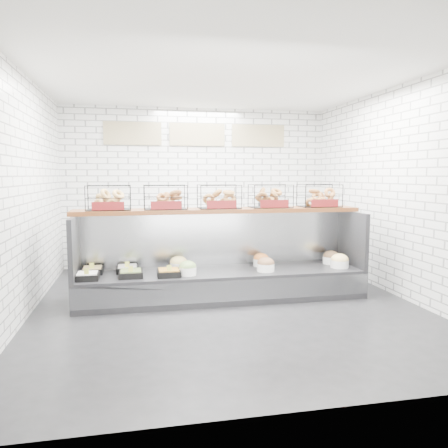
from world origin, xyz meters
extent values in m
plane|color=black|center=(0.00, 0.00, 0.00)|extent=(5.50, 5.50, 0.00)
cube|color=silver|center=(0.00, 2.75, 1.50)|extent=(5.00, 0.02, 3.00)
cube|color=silver|center=(-2.50, 0.00, 1.50)|extent=(0.02, 5.50, 3.00)
cube|color=silver|center=(2.50, 0.00, 1.50)|extent=(0.02, 5.50, 3.00)
cube|color=white|center=(0.00, 0.00, 3.00)|extent=(5.00, 5.50, 0.02)
cube|color=tan|center=(-1.20, 2.72, 2.50)|extent=(1.05, 0.03, 0.42)
cube|color=tan|center=(0.00, 2.72, 2.50)|extent=(1.05, 0.03, 0.42)
cube|color=tan|center=(1.20, 2.72, 2.50)|extent=(1.05, 0.03, 0.42)
cube|color=black|center=(0.00, 0.30, 0.20)|extent=(4.00, 0.90, 0.40)
cube|color=#93969B|center=(0.00, -0.14, 0.22)|extent=(4.00, 0.03, 0.28)
cube|color=#93969B|center=(0.00, 0.71, 0.80)|extent=(4.00, 0.08, 0.80)
cube|color=black|center=(-1.97, 0.30, 0.80)|extent=(0.06, 0.90, 0.80)
cube|color=black|center=(1.97, 0.30, 0.80)|extent=(0.06, 0.90, 0.80)
cube|color=black|center=(-1.80, 0.10, 0.44)|extent=(0.29, 0.29, 0.08)
cube|color=white|center=(-1.80, 0.10, 0.48)|extent=(0.24, 0.24, 0.04)
cube|color=#D7D84B|center=(-1.80, 0.00, 0.53)|extent=(0.06, 0.01, 0.08)
cube|color=black|center=(-1.77, 0.45, 0.44)|extent=(0.27, 0.27, 0.08)
cube|color=#E1C273|center=(-1.77, 0.45, 0.48)|extent=(0.23, 0.23, 0.04)
cube|color=#D7D84B|center=(-1.77, 0.35, 0.53)|extent=(0.06, 0.01, 0.08)
cube|color=black|center=(-1.26, 0.14, 0.44)|extent=(0.31, 0.31, 0.08)
cube|color=olive|center=(-1.26, 0.14, 0.48)|extent=(0.26, 0.26, 0.04)
cube|color=#D7D84B|center=(-1.26, 0.03, 0.53)|extent=(0.06, 0.01, 0.08)
cube|color=black|center=(-1.31, 0.44, 0.44)|extent=(0.29, 0.29, 0.08)
cube|color=silver|center=(-1.31, 0.44, 0.48)|extent=(0.25, 0.25, 0.04)
cube|color=#D7D84B|center=(-1.31, 0.34, 0.53)|extent=(0.06, 0.01, 0.08)
cube|color=black|center=(-0.76, 0.10, 0.44)|extent=(0.31, 0.31, 0.08)
cube|color=#C38329|center=(-0.76, 0.10, 0.48)|extent=(0.26, 0.26, 0.04)
cube|color=#D7D84B|center=(-0.76, -0.01, 0.53)|extent=(0.06, 0.01, 0.08)
cylinder|color=white|center=(-0.51, 0.11, 0.46)|extent=(0.23, 0.23, 0.11)
ellipsoid|color=#739A4E|center=(-0.51, 0.11, 0.52)|extent=(0.23, 0.23, 0.16)
cylinder|color=white|center=(-0.60, 0.45, 0.46)|extent=(0.25, 0.25, 0.11)
ellipsoid|color=#E8D076|center=(-0.60, 0.45, 0.52)|extent=(0.24, 0.24, 0.17)
cylinder|color=white|center=(0.59, 0.12, 0.46)|extent=(0.25, 0.25, 0.11)
ellipsoid|color=brown|center=(0.59, 0.12, 0.52)|extent=(0.24, 0.24, 0.17)
cylinder|color=white|center=(0.62, 0.48, 0.46)|extent=(0.23, 0.23, 0.11)
ellipsoid|color=orange|center=(0.62, 0.48, 0.52)|extent=(0.22, 0.22, 0.16)
cylinder|color=white|center=(1.71, 0.15, 0.46)|extent=(0.26, 0.26, 0.11)
ellipsoid|color=#E7C576|center=(1.71, 0.15, 0.52)|extent=(0.26, 0.26, 0.18)
cylinder|color=white|center=(1.71, 0.43, 0.46)|extent=(0.25, 0.25, 0.11)
ellipsoid|color=brown|center=(1.71, 0.43, 0.52)|extent=(0.24, 0.24, 0.17)
cube|color=#4A2410|center=(0.00, 0.52, 1.23)|extent=(4.10, 0.50, 0.06)
cube|color=black|center=(-1.53, 0.52, 1.43)|extent=(0.60, 0.38, 0.34)
cube|color=#5F1112|center=(-1.53, 0.32, 1.33)|extent=(0.42, 0.02, 0.11)
cube|color=black|center=(-0.77, 0.52, 1.43)|extent=(0.60, 0.38, 0.34)
cube|color=#5F1112|center=(-0.77, 0.32, 1.33)|extent=(0.42, 0.02, 0.11)
cube|color=black|center=(0.00, 0.52, 1.43)|extent=(0.60, 0.38, 0.34)
cube|color=#5F1112|center=(0.00, 0.32, 1.33)|extent=(0.42, 0.02, 0.11)
cube|color=black|center=(0.77, 0.52, 1.43)|extent=(0.60, 0.38, 0.34)
cube|color=#5F1112|center=(0.77, 0.32, 1.33)|extent=(0.42, 0.02, 0.11)
cube|color=black|center=(1.53, 0.52, 1.43)|extent=(0.60, 0.38, 0.34)
cube|color=#5F1112|center=(1.53, 0.32, 1.33)|extent=(0.42, 0.02, 0.11)
cube|color=#93969B|center=(0.00, 2.43, 0.45)|extent=(4.00, 0.60, 0.90)
cube|color=black|center=(-1.49, 2.43, 1.02)|extent=(0.40, 0.30, 0.24)
cube|color=silver|center=(-0.70, 2.48, 0.99)|extent=(0.35, 0.28, 0.18)
cylinder|color=red|center=(0.63, 2.39, 1.01)|extent=(0.09, 0.09, 0.22)
cube|color=black|center=(1.34, 2.49, 1.05)|extent=(0.30, 0.30, 0.30)
camera|label=1|loc=(-1.17, -5.62, 1.74)|focal=35.00mm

